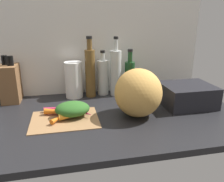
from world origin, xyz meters
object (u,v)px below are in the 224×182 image
object	(u,v)px
carrot_3	(75,109)
bottle_0	(90,72)
cutting_board	(65,119)
carrot_5	(66,114)
carrot_1	(61,112)
winter_squash	(138,93)
bottle_3	(130,77)
carrot_2	(83,112)
carrot_6	(73,111)
knife_block	(10,83)
carrot_0	(72,116)
bottle_2	(116,72)
dish_rack	(187,95)
bottle_1	(103,77)
carrot_7	(59,118)
carrot_4	(59,108)
paper_towel_roll	(73,80)

from	to	relation	value
carrot_3	bottle_0	bearing A→B (deg)	64.53
cutting_board	carrot_5	xyz separation A→B (cm)	(0.70, 2.66, 1.48)
carrot_1	winter_squash	size ratio (longest dim) A/B	0.72
bottle_0	bottle_3	world-z (taller)	bottle_0
carrot_2	bottle_3	size ratio (longest dim) A/B	0.41
carrot_6	knife_block	distance (cm)	45.22
carrot_0	carrot_2	bearing A→B (deg)	29.81
cutting_board	winter_squash	size ratio (longest dim) A/B	1.33
carrot_2	bottle_3	distance (cm)	45.32
carrot_3	bottle_0	xyz separation A→B (cm)	(11.04, 23.18, 13.99)
bottle_2	dish_rack	size ratio (longest dim) A/B	1.34
carrot_2	bottle_1	world-z (taller)	bottle_1
carrot_5	bottle_1	size ratio (longest dim) A/B	0.59
dish_rack	carrot_1	bearing A→B (deg)	-179.59
carrot_7	knife_block	size ratio (longest dim) A/B	0.37
cutting_board	carrot_3	distance (cm)	10.72
bottle_3	cutting_board	bearing A→B (deg)	-142.72
knife_block	bottle_3	distance (cm)	71.92
carrot_4	winter_squash	xyz separation A→B (cm)	(39.31, -12.98, 10.20)
carrot_3	carrot_6	world-z (taller)	carrot_6
bottle_0	carrot_6	bearing A→B (deg)	-114.73
carrot_0	bottle_0	xyz separation A→B (cm)	(12.95, 33.16, 13.46)
carrot_6	carrot_4	bearing A→B (deg)	138.57
carrot_1	knife_block	bearing A→B (deg)	135.51
knife_block	dish_rack	xyz separation A→B (cm)	(97.95, -27.58, -5.16)
carrot_1	knife_block	xyz separation A→B (cm)	(-28.58, 28.08, 8.86)
carrot_0	bottle_2	world-z (taller)	bottle_2
carrot_4	bottle_2	bearing A→B (deg)	29.92
carrot_2	paper_towel_roll	bearing A→B (deg)	95.13
paper_towel_roll	bottle_1	xyz separation A→B (cm)	(18.76, 1.56, 0.51)
carrot_1	carrot_0	bearing A→B (deg)	-49.14
carrot_7	carrot_2	bearing A→B (deg)	16.66
carrot_0	bottle_1	world-z (taller)	bottle_1
knife_block	paper_towel_roll	world-z (taller)	knife_block
carrot_3	carrot_5	bearing A→B (deg)	-128.15
carrot_7	paper_towel_roll	distance (cm)	36.76
carrot_4	dish_rack	distance (cm)	71.09
cutting_board	carrot_4	world-z (taller)	carrot_4
cutting_board	knife_block	size ratio (longest dim) A/B	1.19
carrot_4	knife_block	world-z (taller)	knife_block
carrot_5	bottle_0	bearing A→B (deg)	61.52
carrot_2	knife_block	size ratio (longest dim) A/B	0.44
carrot_1	carrot_6	xyz separation A→B (cm)	(5.60, -0.17, -0.00)
carrot_4	bottle_2	size ratio (longest dim) A/B	0.42
bottle_3	carrot_6	bearing A→B (deg)	-144.41
carrot_7	bottle_2	distance (cm)	50.12
carrot_4	dish_rack	xyz separation A→B (cm)	(70.76, -5.50, 4.08)
carrot_0	bottle_3	distance (cm)	51.14
winter_squash	bottle_2	world-z (taller)	bottle_2
carrot_0	dish_rack	bearing A→B (deg)	5.82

